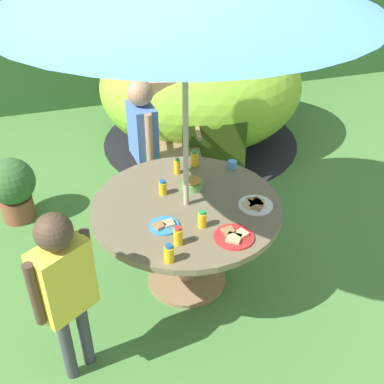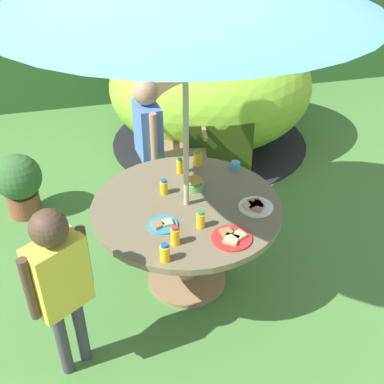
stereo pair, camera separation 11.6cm
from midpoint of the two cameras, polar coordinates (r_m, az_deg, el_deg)
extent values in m
cube|color=#477A38|center=(3.68, -1.53, -10.52)|extent=(10.00, 10.00, 0.02)
cube|color=#33602D|center=(6.51, -11.08, 19.58)|extent=(9.00, 0.70, 2.00)
cylinder|color=#93704C|center=(3.66, -1.54, -10.24)|extent=(0.58, 0.58, 0.03)
cylinder|color=#93704C|center=(3.45, -1.62, -6.51)|extent=(0.11, 0.11, 0.66)
cylinder|color=#75664C|center=(3.23, -1.71, -1.78)|extent=(1.29, 1.29, 0.04)
cylinder|color=#B7AD8C|center=(2.99, -1.86, 5.10)|extent=(0.04, 0.04, 2.25)
cylinder|color=#93704C|center=(4.36, -5.42, 1.04)|extent=(0.04, 0.04, 0.40)
cylinder|color=#93704C|center=(4.38, 0.11, 1.34)|extent=(0.04, 0.04, 0.40)
cylinder|color=#93704C|center=(4.71, -5.54, 3.75)|extent=(0.04, 0.04, 0.40)
cylinder|color=#93704C|center=(4.72, -0.40, 4.02)|extent=(0.04, 0.04, 0.40)
cube|color=#93704C|center=(4.43, -2.89, 5.01)|extent=(0.54, 0.53, 0.04)
cube|color=#93704C|center=(4.47, -3.16, 9.63)|extent=(0.46, 0.12, 0.56)
cube|color=#93704C|center=(4.32, -5.80, 7.38)|extent=(0.12, 0.45, 0.03)
cube|color=#93704C|center=(4.34, -0.17, 7.67)|extent=(0.12, 0.45, 0.03)
ellipsoid|color=#8CC633|center=(5.21, 0.40, 12.55)|extent=(2.43, 2.25, 1.31)
cylinder|color=black|center=(5.48, 0.37, 6.24)|extent=(2.52, 2.52, 0.01)
cube|color=#314511|center=(4.50, 1.92, 4.67)|extent=(0.60, 0.13, 0.59)
cylinder|color=brown|center=(4.49, -20.75, -1.77)|extent=(0.28, 0.28, 0.21)
sphere|color=#33602D|center=(4.34, -21.48, 1.18)|extent=(0.40, 0.40, 0.40)
cylinder|color=navy|center=(4.28, -6.54, 1.42)|extent=(0.08, 0.08, 0.55)
cylinder|color=navy|center=(4.17, -6.01, 0.49)|extent=(0.08, 0.08, 0.55)
cube|color=#4C72C6|center=(3.97, -6.73, 7.13)|extent=(0.20, 0.33, 0.47)
cylinder|color=tan|center=(4.11, -7.48, 8.46)|extent=(0.06, 0.06, 0.42)
cylinder|color=tan|center=(3.80, -5.98, 6.31)|extent=(0.06, 0.06, 0.42)
sphere|color=tan|center=(3.83, -7.07, 11.64)|extent=(0.21, 0.21, 0.21)
cylinder|color=#3F3F47|center=(3.03, -15.79, -17.27)|extent=(0.07, 0.07, 0.53)
cylinder|color=#3F3F47|center=(3.07, -13.79, -15.96)|extent=(0.07, 0.07, 0.53)
cube|color=yellow|center=(2.70, -16.29, -9.96)|extent=(0.35, 0.31, 0.45)
cylinder|color=#4C3828|center=(2.63, -19.45, -11.47)|extent=(0.06, 0.06, 0.40)
cylinder|color=#4C3828|center=(2.75, -13.45, -7.82)|extent=(0.06, 0.06, 0.40)
sphere|color=#4C3828|center=(2.49, -17.47, -4.57)|extent=(0.20, 0.20, 0.20)
cylinder|color=#66B259|center=(3.36, -0.94, 0.83)|extent=(0.15, 0.15, 0.05)
ellipsoid|color=gold|center=(3.34, -0.95, 1.39)|extent=(0.12, 0.12, 0.04)
cylinder|color=red|center=(2.94, 3.88, -5.37)|extent=(0.25, 0.25, 0.01)
cube|color=tan|center=(2.94, 4.76, -4.99)|extent=(0.09, 0.09, 0.02)
cube|color=#9E7547|center=(2.95, 3.26, -4.71)|extent=(0.08, 0.08, 0.02)
cube|color=tan|center=(2.90, 3.86, -5.52)|extent=(0.12, 0.12, 0.02)
cylinder|color=white|center=(3.22, 6.55, -1.58)|extent=(0.23, 0.23, 0.01)
cube|color=tan|center=(3.21, 6.90, -1.27)|extent=(0.10, 0.10, 0.02)
cube|color=#9E7547|center=(3.22, 6.44, -1.13)|extent=(0.08, 0.08, 0.02)
cube|color=tan|center=(3.19, 5.79, -1.50)|extent=(0.09, 0.09, 0.02)
cube|color=#9E7547|center=(3.18, 6.67, -1.65)|extent=(0.12, 0.12, 0.02)
cylinder|color=#338CD8|center=(3.03, -4.44, -4.04)|extent=(0.19, 0.19, 0.01)
cube|color=tan|center=(3.02, -3.91, -3.77)|extent=(0.07, 0.07, 0.02)
cube|color=#9E7547|center=(3.00, -5.04, -4.01)|extent=(0.09, 0.09, 0.02)
cylinder|color=yellow|center=(2.86, -2.85, -5.37)|extent=(0.06, 0.06, 0.11)
cylinder|color=red|center=(2.82, -2.89, -4.39)|extent=(0.04, 0.04, 0.02)
cylinder|color=yellow|center=(2.99, 0.10, -3.38)|extent=(0.05, 0.05, 0.10)
cylinder|color=green|center=(2.96, 0.10, -2.48)|extent=(0.04, 0.04, 0.02)
cylinder|color=yellow|center=(3.30, -4.51, 0.43)|extent=(0.05, 0.05, 0.09)
cylinder|color=blue|center=(3.27, -4.55, 1.23)|extent=(0.04, 0.04, 0.02)
cylinder|color=yellow|center=(3.61, -0.63, 3.95)|extent=(0.06, 0.06, 0.11)
cylinder|color=green|center=(3.58, -0.63, 4.84)|extent=(0.04, 0.04, 0.02)
cylinder|color=yellow|center=(3.52, -2.74, 3.00)|extent=(0.05, 0.05, 0.10)
cylinder|color=green|center=(3.49, -2.76, 3.86)|extent=(0.03, 0.03, 0.02)
cylinder|color=yellow|center=(2.75, -3.98, -7.42)|extent=(0.06, 0.06, 0.10)
cylinder|color=blue|center=(2.71, -4.03, -6.48)|extent=(0.04, 0.04, 0.02)
cylinder|color=#4C99D8|center=(3.60, 3.90, 3.29)|extent=(0.07, 0.07, 0.06)
camera|label=1|loc=(0.06, -91.07, -0.72)|focal=44.76mm
camera|label=2|loc=(0.06, 88.93, 0.72)|focal=44.76mm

